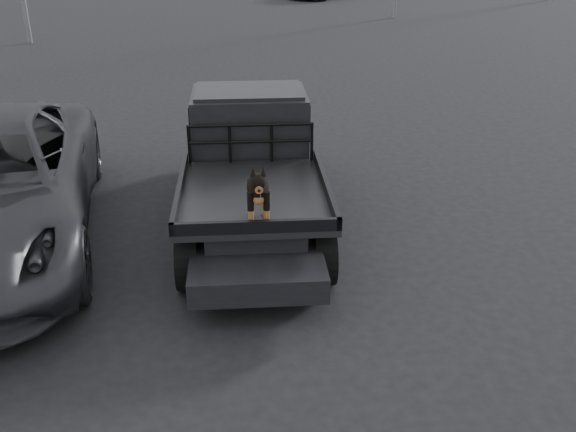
{
  "coord_description": "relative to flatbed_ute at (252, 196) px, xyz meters",
  "views": [
    {
      "loc": [
        -0.02,
        -6.23,
        4.15
      ],
      "look_at": [
        0.44,
        -0.17,
        1.31
      ],
      "focal_mm": 40.0,
      "sensor_mm": 36.0,
      "label": 1
    }
  ],
  "objects": [
    {
      "name": "flatbed_ute",
      "position": [
        0.0,
        0.0,
        0.0
      ],
      "size": [
        2.0,
        5.4,
        0.92
      ],
      "primitive_type": null,
      "color": "black",
      "rests_on": "ground"
    },
    {
      "name": "ground",
      "position": [
        -0.11,
        -2.35,
        -0.46
      ],
      "size": [
        120.0,
        120.0,
        0.0
      ],
      "primitive_type": "plane",
      "color": "black",
      "rests_on": "ground"
    },
    {
      "name": "ute_cab",
      "position": [
        0.0,
        0.95,
        0.9
      ],
      "size": [
        1.72,
        1.3,
        0.88
      ],
      "primitive_type": null,
      "color": "black",
      "rests_on": "flatbed_ute"
    },
    {
      "name": "dog",
      "position": [
        0.04,
        -1.83,
        0.83
      ],
      "size": [
        0.32,
        0.6,
        0.74
      ],
      "primitive_type": null,
      "color": "black",
      "rests_on": "flatbed_ute"
    },
    {
      "name": "headache_rack",
      "position": [
        -0.0,
        0.2,
        0.74
      ],
      "size": [
        1.8,
        0.08,
        0.55
      ],
      "primitive_type": null,
      "color": "black",
      "rests_on": "flatbed_ute"
    }
  ]
}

